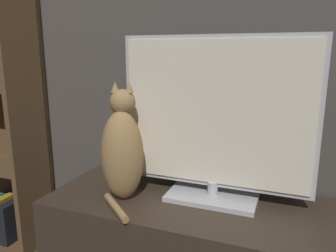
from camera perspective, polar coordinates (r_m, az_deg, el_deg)
name	(u,v)px	position (r m, az deg, el deg)	size (l,w,h in m)	color
wall_back	(228,6)	(1.54, 10.37, 19.90)	(4.80, 0.05, 2.60)	#47423D
tv	(215,122)	(1.33, 8.19, 0.74)	(0.79, 0.22, 0.67)	#B7B7BC
cat	(122,151)	(1.36, -7.93, -4.34)	(0.23, 0.30, 0.49)	#997547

